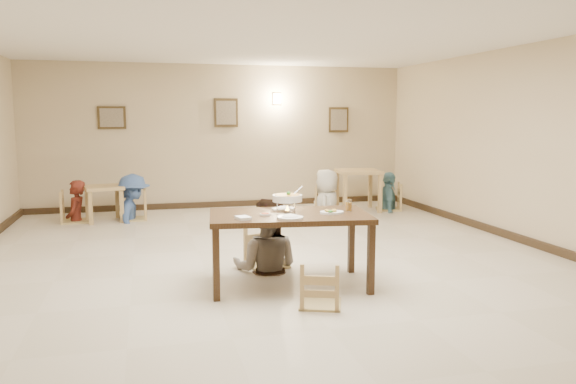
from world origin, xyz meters
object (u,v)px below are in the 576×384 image
object	(u,v)px
bg_table_left	(104,193)
bg_diner_b	(132,174)
bg_diner_c	(327,169)
bg_table_right	(358,177)
main_diner	(266,199)
chair_near	(321,263)
drink_glass	(349,206)
chair_far	(266,229)
curry_warmer	(287,198)
bg_diner_a	(74,180)
bg_chair_rl	(327,188)
bg_chair_rr	(389,185)
bg_chair_ll	(75,193)
main_table	(289,221)
bg_chair_lr	(132,192)
bg_diner_d	(389,172)

from	to	relation	value
bg_table_left	bg_diner_b	bearing A→B (deg)	3.75
bg_diner_c	bg_table_right	bearing A→B (deg)	111.12
main_diner	bg_table_left	size ratio (longest dim) A/B	2.33
chair_near	drink_glass	world-z (taller)	drink_glass
chair_far	bg_diner_b	xyz separation A→B (m)	(-1.73, 3.87, 0.37)
bg_table_left	bg_table_right	bearing A→B (deg)	-0.46
curry_warmer	bg_diner_a	size ratio (longest dim) A/B	0.24
bg_chair_rl	bg_chair_rr	xyz separation A→B (m)	(1.31, -0.12, 0.03)
bg_chair_ll	bg_diner_c	xyz separation A→B (m)	(4.82, -0.05, 0.32)
bg_chair_rl	bg_diner_c	size ratio (longest dim) A/B	0.57
main_table	drink_glass	distance (m)	0.72
bg_table_left	bg_table_right	xyz separation A→B (m)	(4.97, -0.04, 0.17)
chair_near	bg_diner_b	bearing A→B (deg)	-49.87
bg_table_right	chair_near	bearing A→B (deg)	-115.03
main_diner	bg_diner_b	distance (m)	4.34
chair_far	drink_glass	size ratio (longest dim) A/B	7.19
bg_chair_lr	bg_chair_rl	distance (m)	3.81
bg_table_left	bg_chair_rl	world-z (taller)	bg_chair_rl
chair_far	bg_chair_rl	xyz separation A→B (m)	(2.08, 3.86, -0.00)
bg_chair_ll	main_table	bearing A→B (deg)	-152.73
bg_table_right	bg_diner_c	size ratio (longest dim) A/B	0.54
chair_near	bg_diner_d	world-z (taller)	bg_diner_d
curry_warmer	bg_diner_b	world-z (taller)	bg_diner_b
bg_chair_lr	bg_chair_rl	bearing A→B (deg)	88.49
bg_chair_ll	chair_near	bearing A→B (deg)	-155.14
bg_diner_b	chair_near	bearing A→B (deg)	-154.31
chair_near	bg_chair_ll	bearing A→B (deg)	-41.21
main_table	curry_warmer	size ratio (longest dim) A/B	5.07
chair_far	bg_chair_rl	bearing A→B (deg)	43.00
drink_glass	bg_chair_rr	distance (m)	5.30
bg_chair_rl	main_table	bearing A→B (deg)	177.82
bg_diner_a	bg_chair_rl	bearing A→B (deg)	95.62
main_diner	drink_glass	world-z (taller)	main_diner
bg_chair_rl	bg_diner_c	xyz separation A→B (m)	(0.00, 0.00, 0.37)
bg_chair_rr	chair_near	bearing A→B (deg)	-12.20
main_diner	bg_chair_rl	size ratio (longest dim) A/B	1.85
bg_diner_c	chair_near	bearing A→B (deg)	7.62
chair_far	bg_diner_c	bearing A→B (deg)	43.00
bg_chair_lr	bg_diner_d	distance (m)	5.13
bg_chair_ll	bg_table_left	bearing A→B (deg)	-101.62
bg_chair_lr	bg_diner_d	size ratio (longest dim) A/B	0.66
chair_far	bg_diner_a	world-z (taller)	bg_diner_a
bg_table_left	bg_chair_rr	xyz separation A→B (m)	(5.63, -0.10, -0.01)
main_table	bg_diner_b	distance (m)	5.05
bg_chair_ll	bg_diner_a	bearing A→B (deg)	86.57
bg_chair_lr	bg_chair_rl	size ratio (longest dim) A/B	1.06
bg_table_right	bg_diner_a	distance (m)	5.48
curry_warmer	chair_near	bearing A→B (deg)	-77.79
drink_glass	bg_chair_rl	distance (m)	4.91
bg_chair_ll	bg_chair_rr	size ratio (longest dim) A/B	1.04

